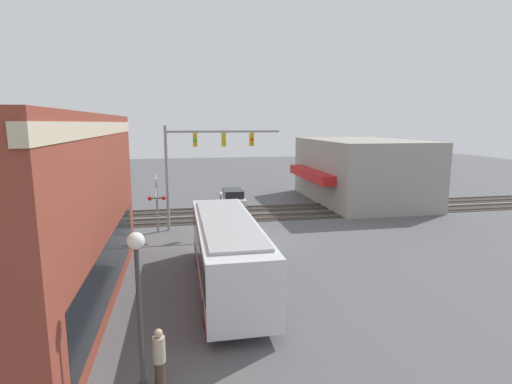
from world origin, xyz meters
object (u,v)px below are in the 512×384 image
Objects in this scene: crossing_signal at (157,198)px; pedestrian_by_lamp at (159,359)px; streetlamp at (139,303)px; parked_car_white at (233,197)px; city_bus at (227,250)px; pedestrian_near_bus at (259,243)px.

pedestrian_by_lamp is at bearing -177.07° from crossing_signal.
streetlamp reaches higher than parked_car_white.
pedestrian_by_lamp is (0.31, -0.41, -1.81)m from streetlamp.
crossing_signal is 0.83× the size of streetlamp.
streetlamp reaches higher than pedestrian_by_lamp.
streetlamp reaches higher than city_bus.
city_bus is at bearing -160.58° from crossing_signal.
city_bus is at bearing 147.93° from pedestrian_near_bus.
city_bus is 2.72× the size of crossing_signal.
pedestrian_by_lamp is at bearing 167.88° from parked_car_white.
parked_car_white is at bearing -12.89° from streetlamp.
pedestrian_near_bus is (-14.46, 0.52, 0.21)m from parked_car_white.
crossing_signal reaches higher than pedestrian_by_lamp.
city_bus is at bearing -21.75° from pedestrian_by_lamp.
pedestrian_near_bus is at bearing -139.74° from crossing_signal.
parked_car_white is (17.78, -2.60, -1.03)m from city_bus.
crossing_signal reaches higher than city_bus.
parked_car_white is (24.72, -5.66, -2.07)m from streetlamp.
crossing_signal is at bearing 142.36° from parked_car_white.
pedestrian_near_bus is (3.32, -2.08, -0.82)m from city_bus.
crossing_signal is (9.89, 3.48, 0.59)m from city_bus.
pedestrian_by_lamp reaches higher than pedestrian_near_bus.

